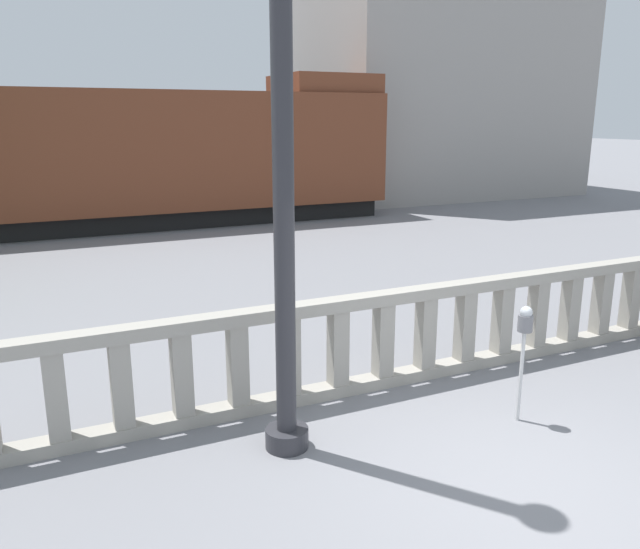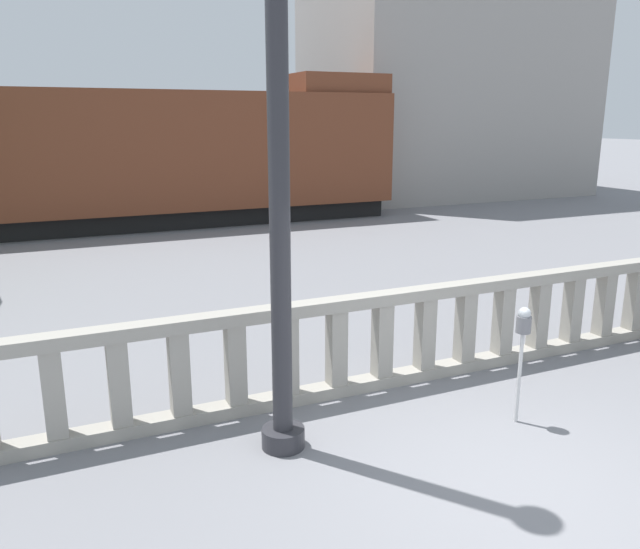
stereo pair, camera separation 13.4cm
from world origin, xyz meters
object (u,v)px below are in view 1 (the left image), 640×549
(lamppost, at_px, (282,99))
(train_near, at_px, (60,159))
(parking_meter, at_px, (525,331))
(train_far, at_px, (119,149))

(lamppost, distance_m, train_near, 14.14)
(lamppost, height_order, parking_meter, lamppost)
(parking_meter, bearing_deg, train_near, 104.01)
(parking_meter, bearing_deg, train_far, 92.31)
(lamppost, xyz_separation_m, parking_meter, (2.48, -0.53, -2.32))
(lamppost, relative_size, train_far, 0.21)
(lamppost, xyz_separation_m, train_near, (-1.16, 14.04, -1.27))
(parking_meter, distance_m, train_near, 15.06)
(train_near, bearing_deg, lamppost, -85.28)
(lamppost, relative_size, train_near, 0.32)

